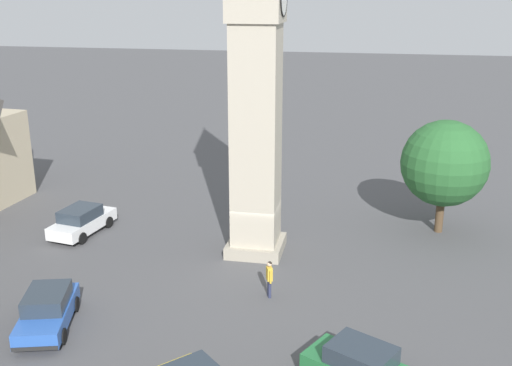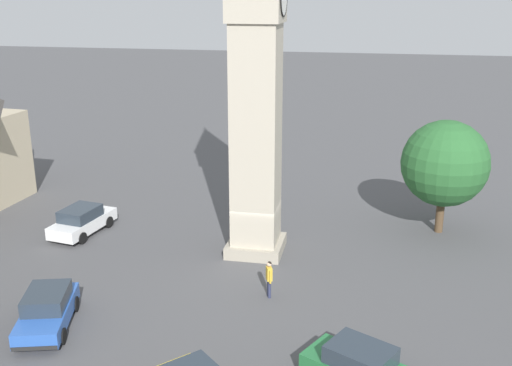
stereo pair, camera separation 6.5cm
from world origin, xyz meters
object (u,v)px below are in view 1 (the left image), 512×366
clock_tower (256,16)px  tree (445,163)px  car_red_corner (47,310)px  pedestrian (269,276)px  car_blue_kerb (82,221)px

clock_tower → tree: clock_tower is taller
car_red_corner → pedestrian: bearing=-63.1°
car_blue_kerb → pedestrian: 12.34m
car_red_corner → tree: (13.28, -16.06, 3.15)m
pedestrian → clock_tower: bearing=17.9°
car_red_corner → clock_tower: bearing=-37.3°
car_red_corner → pedestrian: size_ratio=2.62×
car_blue_kerb → car_red_corner: same height
car_blue_kerb → pedestrian: bearing=-114.3°
clock_tower → pedestrian: bearing=-162.1°
car_red_corner → car_blue_kerb: bearing=18.6°
clock_tower → pedestrian: 11.69m
clock_tower → car_red_corner: clock_tower is taller
pedestrian → car_red_corner: bearing=116.9°
clock_tower → car_blue_kerb: size_ratio=4.58×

